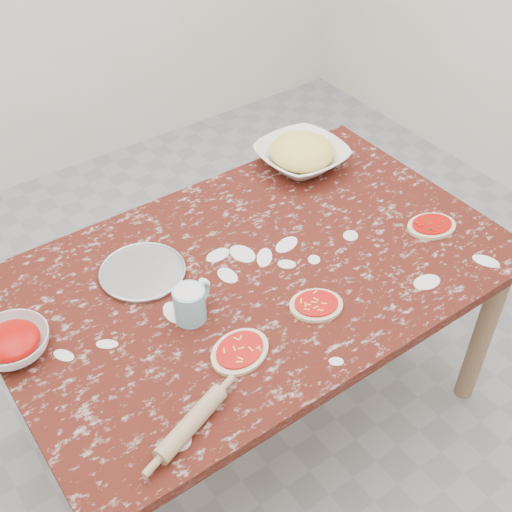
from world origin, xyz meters
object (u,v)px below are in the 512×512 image
at_px(worktable, 256,287).
at_px(flour_mug, 190,303).
at_px(cheese_bowl, 302,157).
at_px(rolling_pin, 191,423).
at_px(pizza_tray, 143,272).
at_px(sauce_bowl, 13,344).

bearing_deg(worktable, flour_mug, -167.39).
bearing_deg(flour_mug, cheese_bowl, 29.75).
bearing_deg(rolling_pin, pizza_tray, 73.50).
relative_size(worktable, rolling_pin, 6.81).
xyz_separation_m(pizza_tray, sauce_bowl, (-0.44, -0.07, 0.03)).
distance_m(pizza_tray, cheese_bowl, 0.80).
bearing_deg(flour_mug, sauce_bowl, 159.70).
xyz_separation_m(pizza_tray, flour_mug, (0.03, -0.25, 0.05)).
xyz_separation_m(sauce_bowl, rolling_pin, (0.27, -0.50, -0.01)).
height_order(flour_mug, rolling_pin, flour_mug).
bearing_deg(sauce_bowl, rolling_pin, -61.66).
height_order(sauce_bowl, flour_mug, flour_mug).
distance_m(sauce_bowl, flour_mug, 0.50).
height_order(worktable, flour_mug, flour_mug).
bearing_deg(worktable, cheese_bowl, 37.71).
bearing_deg(cheese_bowl, worktable, -142.29).
bearing_deg(sauce_bowl, cheese_bowl, 11.91).
bearing_deg(worktable, pizza_tray, 148.78).
relative_size(cheese_bowl, flour_mug, 2.37).
bearing_deg(pizza_tray, cheese_bowl, 13.21).
distance_m(worktable, cheese_bowl, 0.61).
bearing_deg(worktable, rolling_pin, -140.77).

